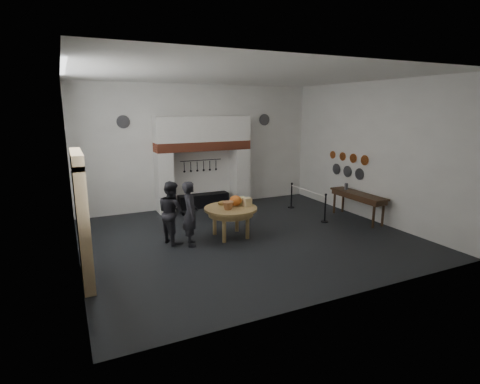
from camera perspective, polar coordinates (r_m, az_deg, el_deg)
name	(u,v)px	position (r m, az deg, el deg)	size (l,w,h in m)	color
floor	(247,237)	(10.94, 1.13, -6.83)	(9.00, 8.00, 0.02)	black
ceiling	(248,75)	(10.34, 1.25, 17.38)	(9.00, 8.00, 0.02)	silver
wall_back	(200,147)	(14.07, -6.14, 6.89)	(9.00, 0.02, 4.50)	white
wall_front	(345,187)	(7.10, 15.71, 0.81)	(9.00, 0.02, 4.50)	white
wall_left	(71,171)	(9.34, -24.42, 2.90)	(0.02, 8.00, 4.50)	white
wall_right	(371,152)	(13.03, 19.29, 5.80)	(0.02, 8.00, 4.50)	white
chimney_pier_left	(164,183)	(13.50, -11.44, 1.42)	(0.55, 0.70, 2.15)	silver
chimney_pier_right	(240,176)	(14.47, -0.04, 2.42)	(0.55, 0.70, 2.15)	silver
hearth_brick_band	(203,146)	(13.74, -5.66, 7.01)	(3.50, 0.72, 0.32)	#9E442B
chimney_hood	(203,129)	(13.69, -5.71, 9.56)	(3.50, 0.70, 0.90)	silver
iron_range	(204,200)	(14.16, -5.57, -1.29)	(1.90, 0.45, 0.50)	black
utensil_rail	(201,160)	(14.06, -5.98, 4.84)	(0.02, 0.02, 1.60)	black
door_recess	(78,225)	(8.57, -23.45, -4.67)	(0.04, 1.10, 2.50)	black
door_jamb_near	(84,232)	(7.89, -22.62, -5.68)	(0.22, 0.30, 2.60)	tan
door_jamb_far	(81,214)	(9.24, -23.09, -3.12)	(0.22, 0.30, 2.60)	tan
door_lintel	(76,159)	(8.29, -23.67, 4.67)	(0.22, 1.70, 0.30)	tan
wall_plaque	(74,192)	(10.24, -23.92, 0.01)	(0.05, 0.34, 0.44)	gold
work_table	(231,209)	(10.71, -1.43, -2.55)	(1.52, 1.52, 0.07)	tan
pumpkin	(236,201)	(10.83, -0.68, -1.34)	(0.36, 0.36, 0.31)	#D05E1D
cheese_block_big	(247,202)	(10.83, 1.10, -1.53)	(0.22, 0.22, 0.24)	#D3B77E
cheese_block_small	(242,200)	(11.09, 0.32, -1.29)	(0.18, 0.18, 0.20)	#F1EF90
wicker_basket	(228,206)	(10.48, -1.85, -2.07)	(0.32, 0.32, 0.22)	#9E5F39
bread_loaf	(223,203)	(10.95, -2.65, -1.67)	(0.31, 0.18, 0.13)	olive
visitor_near	(190,214)	(10.13, -7.58, -3.29)	(0.64, 0.42, 1.77)	black
visitor_far	(172,212)	(10.40, -10.36, -3.06)	(0.84, 0.66, 1.73)	black
side_table	(358,194)	(12.99, 17.56, -0.29)	(0.55, 2.20, 0.06)	#3C2415
pewter_jug	(346,186)	(13.39, 15.87, 0.81)	(0.12, 0.12, 0.22)	#525157
copper_pan_a	(365,160)	(13.18, 18.47, 4.61)	(0.34, 0.34, 0.03)	#C6662D
copper_pan_b	(353,158)	(13.58, 16.87, 4.94)	(0.32, 0.32, 0.03)	#C6662D
copper_pan_c	(343,156)	(13.99, 15.37, 5.24)	(0.30, 0.30, 0.03)	#C6662D
copper_pan_d	(333,155)	(14.41, 13.95, 5.53)	(0.28, 0.28, 0.03)	#C6662D
pewter_plate_left	(359,174)	(13.40, 17.73, 2.62)	(0.40, 0.40, 0.03)	#4C4C51
pewter_plate_mid	(347,171)	(13.84, 16.05, 3.03)	(0.40, 0.40, 0.03)	#4C4C51
pewter_plate_right	(336,169)	(14.29, 14.47, 3.41)	(0.40, 0.40, 0.03)	#4C4C51
pewter_plate_back_left	(123,122)	(13.33, -17.37, 10.17)	(0.44, 0.44, 0.03)	#4C4C51
pewter_plate_back_right	(264,120)	(15.08, 3.74, 10.94)	(0.44, 0.44, 0.03)	#4C4C51
barrier_post_near	(325,209)	(12.49, 12.85, -2.49)	(0.05, 0.05, 0.90)	black
barrier_post_far	(292,196)	(14.07, 7.86, -0.60)	(0.05, 0.05, 0.90)	black
barrier_rope	(308,191)	(13.18, 10.27, 0.20)	(0.04, 0.04, 2.00)	white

